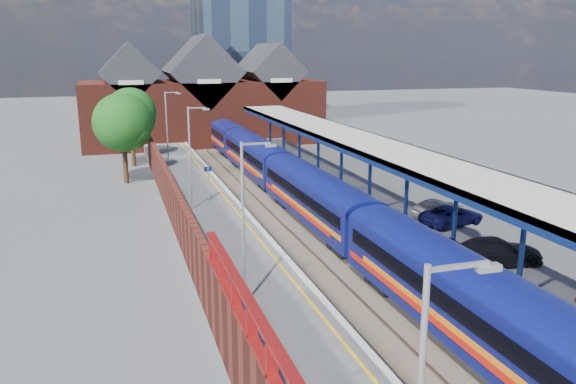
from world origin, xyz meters
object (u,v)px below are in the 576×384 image
train (282,172)px  lamp_post_c (192,151)px  lamp_post_b (246,214)px  parked_car_blue (452,215)px  parked_car_dark (497,251)px  platform_sign (208,177)px  parked_car_silver (440,210)px  lamp_post_d (168,124)px

train → lamp_post_c: (-7.86, -4.97, 2.87)m
lamp_post_b → lamp_post_c: same height
train → parked_car_blue: (7.01, -13.59, -0.53)m
train → parked_car_dark: bearing=-75.4°
platform_sign → parked_car_dark: bearing=-55.7°
parked_car_silver → parked_car_dark: parked_car_dark is taller
lamp_post_d → parked_car_dark: (13.13, -31.23, -3.30)m
parked_car_dark → platform_sign: bearing=39.2°
lamp_post_d → parked_car_silver: 27.81m
train → lamp_post_b: 22.58m
parked_car_blue → parked_car_dark: bearing=153.7°
lamp_post_d → platform_sign: bearing=-84.4°
lamp_post_c → platform_sign: lamp_post_c is taller
platform_sign → parked_car_blue: (13.50, -10.62, -1.10)m
parked_car_blue → lamp_post_c: bearing=48.3°
platform_sign → parked_car_blue: 17.21m
train → lamp_post_c: 9.73m
train → lamp_post_b: lamp_post_b is taller
parked_car_silver → parked_car_dark: (-1.70, -7.95, 0.08)m
lamp_post_b → parked_car_blue: size_ratio=1.65×
lamp_post_d → platform_sign: lamp_post_d is taller
train → lamp_post_c: bearing=-147.7°
train → lamp_post_c: size_ratio=9.42×
train → lamp_post_d: bearing=125.5°
lamp_post_c → lamp_post_d: (0.00, 16.00, 0.00)m
train → lamp_post_b: bearing=-110.5°
parked_car_dark → lamp_post_d: bearing=27.7°
lamp_post_d → platform_sign: (1.36, -14.00, -2.30)m
train → lamp_post_d: (-7.86, 11.03, 2.87)m
parked_car_silver → platform_sign: bearing=44.3°
parked_car_silver → parked_car_blue: 1.34m
platform_sign → lamp_post_b: bearing=-94.3°
lamp_post_c → parked_car_blue: bearing=-30.1°
train → lamp_post_b: (-7.86, -20.97, 2.87)m
train → parked_car_blue: size_ratio=15.56×
parked_car_silver → lamp_post_d: bearing=21.4°
train → parked_car_blue: 15.30m
lamp_post_c → platform_sign: size_ratio=2.80×
lamp_post_b → parked_car_blue: bearing=26.4°
lamp_post_b → parked_car_blue: 16.94m
lamp_post_c → parked_car_blue: size_ratio=1.65×
lamp_post_d → parked_car_blue: lamp_post_d is taller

